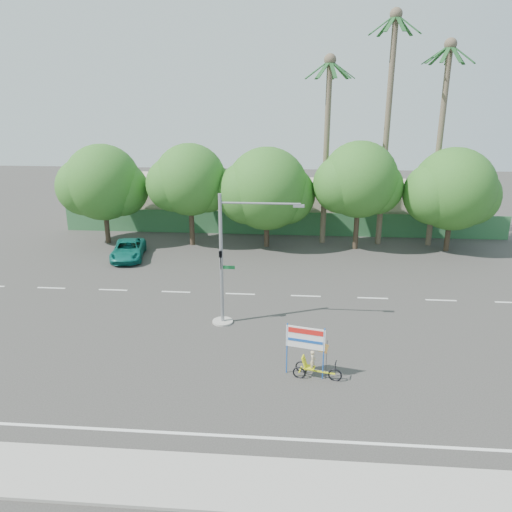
{
  "coord_description": "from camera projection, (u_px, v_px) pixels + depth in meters",
  "views": [
    {
      "loc": [
        1.26,
        -20.06,
        11.8
      ],
      "look_at": [
        -0.78,
        4.92,
        3.5
      ],
      "focal_mm": 35.0,
      "sensor_mm": 36.0,
      "label": 1
    }
  ],
  "objects": [
    {
      "name": "traffic_signal",
      "position": [
        227.0,
        272.0,
        25.81
      ],
      "size": [
        4.72,
        1.1,
        7.0
      ],
      "color": "gray",
      "rests_on": "ground"
    },
    {
      "name": "building_right",
      "position": [
        369.0,
        205.0,
        46.21
      ],
      "size": [
        14.0,
        8.0,
        3.6
      ],
      "primitive_type": "cube",
      "color": "#BCAE96",
      "rests_on": "ground"
    },
    {
      "name": "ground",
      "position": [
        264.0,
        363.0,
        22.79
      ],
      "size": [
        120.0,
        120.0,
        0.0
      ],
      "primitive_type": "plane",
      "color": "#33302D",
      "rests_on": "ground"
    },
    {
      "name": "tree_right",
      "position": [
        359.0,
        182.0,
        37.72
      ],
      "size": [
        6.9,
        5.8,
        8.36
      ],
      "color": "#473828",
      "rests_on": "ground"
    },
    {
      "name": "tree_far_left",
      "position": [
        102.0,
        185.0,
        39.41
      ],
      "size": [
        7.14,
        6.0,
        7.96
      ],
      "color": "#473828",
      "rests_on": "ground"
    },
    {
      "name": "palm_tall",
      "position": [
        388.0,
        110.0,
        37.33
      ],
      "size": [
        3.73,
        3.79,
        17.45
      ],
      "color": "#70604C",
      "rests_on": "ground"
    },
    {
      "name": "fence",
      "position": [
        281.0,
        223.0,
        42.82
      ],
      "size": [
        38.0,
        0.08,
        2.0
      ],
      "primitive_type": "cube",
      "color": "#336B3D",
      "rests_on": "ground"
    },
    {
      "name": "trike_billboard",
      "position": [
        310.0,
        356.0,
        21.39
      ],
      "size": [
        2.43,
        0.88,
        2.44
      ],
      "rotation": [
        0.0,
        0.0,
        -0.23
      ],
      "color": "black",
      "rests_on": "ground"
    },
    {
      "name": "tree_left",
      "position": [
        189.0,
        182.0,
        38.77
      ],
      "size": [
        6.66,
        5.6,
        8.07
      ],
      "color": "#473828",
      "rests_on": "ground"
    },
    {
      "name": "building_left",
      "position": [
        178.0,
        199.0,
        47.53
      ],
      "size": [
        12.0,
        8.0,
        4.0
      ],
      "primitive_type": "cube",
      "color": "#BCAE96",
      "rests_on": "ground"
    },
    {
      "name": "tree_far_right",
      "position": [
        452.0,
        192.0,
        37.36
      ],
      "size": [
        7.38,
        6.2,
        7.94
      ],
      "color": "#473828",
      "rests_on": "ground"
    },
    {
      "name": "tree_center",
      "position": [
        266.0,
        191.0,
        38.5
      ],
      "size": [
        7.62,
        6.4,
        7.85
      ],
      "color": "#473828",
      "rests_on": "ground"
    },
    {
      "name": "sidewalk_near",
      "position": [
        249.0,
        484.0,
        15.67
      ],
      "size": [
        50.0,
        2.4,
        0.12
      ],
      "primitive_type": "cube",
      "color": "gray",
      "rests_on": "ground"
    },
    {
      "name": "pickup_truck",
      "position": [
        128.0,
        250.0,
        36.86
      ],
      "size": [
        2.98,
        5.04,
        1.31
      ],
      "primitive_type": "imported",
      "rotation": [
        0.0,
        0.0,
        0.18
      ],
      "color": "#0E685C",
      "rests_on": "ground"
    },
    {
      "name": "palm_short",
      "position": [
        327.0,
        132.0,
        38.18
      ],
      "size": [
        3.73,
        3.79,
        14.45
      ],
      "color": "#70604C",
      "rests_on": "ground"
    },
    {
      "name": "palm_mid",
      "position": [
        441.0,
        125.0,
        37.36
      ],
      "size": [
        3.73,
        3.79,
        15.45
      ],
      "color": "#70604C",
      "rests_on": "ground"
    }
  ]
}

